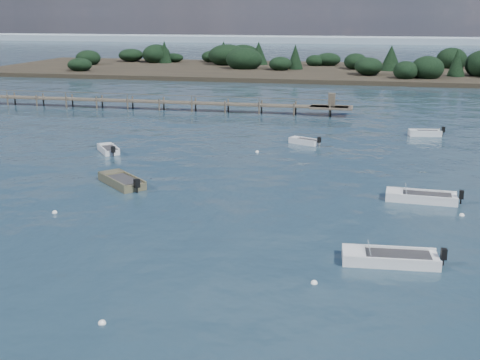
% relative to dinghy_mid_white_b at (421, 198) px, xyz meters
% --- Properties ---
extents(ground, '(400.00, 400.00, 0.00)m').
position_rel_dinghy_mid_white_b_xyz_m(ground, '(-12.17, 44.93, -0.16)').
color(ground, '#162834').
rests_on(ground, ground).
extents(dinghy_mid_white_b, '(4.91, 1.94, 1.21)m').
position_rel_dinghy_mid_white_b_xyz_m(dinghy_mid_white_b, '(0.00, 0.00, 0.00)').
color(dinghy_mid_white_b, silver).
rests_on(dinghy_mid_white_b, ground).
extents(dinghy_mid_grey, '(4.50, 4.30, 1.24)m').
position_rel_dinghy_mid_white_b_xyz_m(dinghy_mid_grey, '(-20.78, -0.62, 0.01)').
color(dinghy_mid_grey, brown).
rests_on(dinghy_mid_grey, ground).
extents(tender_far_white, '(3.15, 2.22, 1.08)m').
position_rel_dinghy_mid_white_b_xyz_m(tender_far_white, '(-9.51, 16.12, -0.01)').
color(tender_far_white, silver).
rests_on(tender_far_white, ground).
extents(dinghy_mid_white_a, '(5.08, 2.10, 1.17)m').
position_rel_dinghy_mid_white_b_xyz_m(dinghy_mid_white_a, '(-2.22, -10.88, -0.01)').
color(dinghy_mid_white_a, silver).
rests_on(dinghy_mid_white_a, ground).
extents(tender_far_grey, '(2.96, 3.29, 1.14)m').
position_rel_dinghy_mid_white_b_xyz_m(tender_far_grey, '(-26.09, 8.89, 0.00)').
color(tender_far_grey, silver).
rests_on(tender_far_grey, ground).
extents(tender_far_grey_b, '(3.57, 1.69, 1.20)m').
position_rel_dinghy_mid_white_b_xyz_m(tender_far_grey_b, '(1.91, 22.64, 0.01)').
color(tender_far_grey_b, silver).
rests_on(tender_far_grey_b, ground).
extents(buoy_a, '(0.32, 0.32, 0.32)m').
position_rel_dinghy_mid_white_b_xyz_m(buoy_a, '(-13.54, -19.57, -0.16)').
color(buoy_a, white).
rests_on(buoy_a, ground).
extents(buoy_b, '(0.32, 0.32, 0.32)m').
position_rel_dinghy_mid_white_b_xyz_m(buoy_b, '(-5.63, -14.06, -0.16)').
color(buoy_b, white).
rests_on(buoy_b, ground).
extents(buoy_c, '(0.32, 0.32, 0.32)m').
position_rel_dinghy_mid_white_b_xyz_m(buoy_c, '(-22.32, -7.43, -0.16)').
color(buoy_c, white).
rests_on(buoy_c, ground).
extents(buoy_d, '(0.32, 0.32, 0.32)m').
position_rel_dinghy_mid_white_b_xyz_m(buoy_d, '(2.25, -2.59, -0.16)').
color(buoy_d, white).
rests_on(buoy_d, ground).
extents(buoy_e, '(0.32, 0.32, 0.32)m').
position_rel_dinghy_mid_white_b_xyz_m(buoy_e, '(-13.20, 11.75, -0.16)').
color(buoy_e, white).
rests_on(buoy_e, ground).
extents(jetty, '(64.50, 3.20, 3.40)m').
position_rel_dinghy_mid_white_b_xyz_m(jetty, '(-33.92, 32.92, 0.83)').
color(jetty, '#50473A').
rests_on(jetty, ground).
extents(far_headland, '(190.00, 40.00, 5.80)m').
position_rel_dinghy_mid_white_b_xyz_m(far_headland, '(12.83, 84.93, 1.81)').
color(far_headland, black).
rests_on(far_headland, ground).
extents(distant_haze, '(280.00, 20.00, 2.40)m').
position_rel_dinghy_mid_white_b_xyz_m(distant_haze, '(-102.17, 214.93, -0.16)').
color(distant_haze, '#8798A7').
rests_on(distant_haze, ground).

